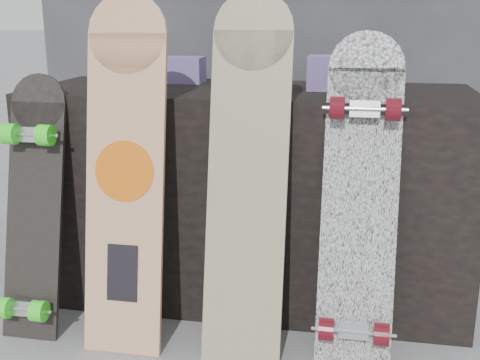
% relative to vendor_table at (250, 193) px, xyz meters
% --- Properties ---
extents(ground, '(60.00, 60.00, 0.00)m').
position_rel_vendor_table_xyz_m(ground, '(0.00, -0.50, -0.40)').
color(ground, slate).
rests_on(ground, ground).
extents(vendor_table, '(1.60, 0.60, 0.80)m').
position_rel_vendor_table_xyz_m(vendor_table, '(0.00, 0.00, 0.00)').
color(vendor_table, black).
rests_on(vendor_table, ground).
extents(booth, '(2.40, 0.22, 2.20)m').
position_rel_vendor_table_xyz_m(booth, '(0.00, 0.85, 0.70)').
color(booth, '#323237').
rests_on(booth, ground).
extents(merch_box_purple, '(0.18, 0.12, 0.10)m').
position_rel_vendor_table_xyz_m(merch_box_purple, '(-0.30, 0.14, 0.45)').
color(merch_box_purple, '#493062').
rests_on(merch_box_purple, vendor_table).
extents(merch_box_small, '(0.14, 0.14, 0.12)m').
position_rel_vendor_table_xyz_m(merch_box_small, '(0.28, 0.03, 0.46)').
color(merch_box_small, '#493062').
rests_on(merch_box_small, vendor_table).
extents(merch_box_flat, '(0.22, 0.10, 0.06)m').
position_rel_vendor_table_xyz_m(merch_box_flat, '(-0.01, 0.04, 0.43)').
color(merch_box_flat, '#D1B78C').
rests_on(merch_box_flat, vendor_table).
extents(longboard_geisha, '(0.26, 0.23, 1.14)m').
position_rel_vendor_table_xyz_m(longboard_geisha, '(-0.33, -0.42, 0.20)').
color(longboard_geisha, tan).
rests_on(longboard_geisha, ground).
extents(longboard_celtic, '(0.25, 0.27, 1.14)m').
position_rel_vendor_table_xyz_m(longboard_celtic, '(0.06, -0.39, 0.21)').
color(longboard_celtic, beige).
rests_on(longboard_celtic, ground).
extents(longboard_cascadia, '(0.23, 0.34, 1.02)m').
position_rel_vendor_table_xyz_m(longboard_cascadia, '(0.41, -0.37, 0.13)').
color(longboard_cascadia, white).
rests_on(longboard_cascadia, ground).
extents(skateboard_dark, '(0.20, 0.30, 0.88)m').
position_rel_vendor_table_xyz_m(skateboard_dark, '(-0.67, -0.41, 0.05)').
color(skateboard_dark, black).
rests_on(skateboard_dark, ground).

